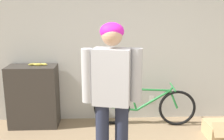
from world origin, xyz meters
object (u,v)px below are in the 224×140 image
banana (38,64)px  person (112,87)px  cardboard_box (219,130)px  bicycle (144,106)px

banana → person: bearing=-49.7°
banana → cardboard_box: size_ratio=0.65×
person → cardboard_box: 2.06m
bicycle → banana: banana is taller
bicycle → banana: 1.88m
bicycle → cardboard_box: 1.20m
bicycle → banana: bearing=-178.1°
bicycle → cardboard_box: bicycle is taller
bicycle → cardboard_box: size_ratio=3.50×
bicycle → banana: size_ratio=5.36×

